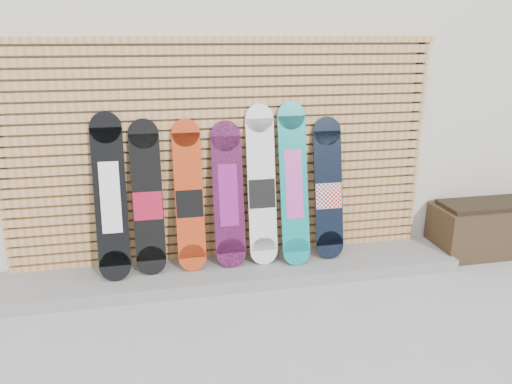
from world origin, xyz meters
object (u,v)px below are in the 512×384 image
snowboard_0 (110,197)px  snowboard_4 (262,187)px  planter_box (492,227)px  snowboard_3 (228,195)px  snowboard_6 (328,190)px  snowboard_1 (148,199)px  snowboard_5 (294,184)px  snowboard_2 (189,197)px

snowboard_0 → snowboard_4: (1.43, 0.03, 0.00)m
planter_box → snowboard_3: snowboard_3 is taller
snowboard_4 → snowboard_6: 0.69m
planter_box → snowboard_0: 4.04m
snowboard_6 → planter_box: bearing=-2.5°
snowboard_1 → snowboard_6: (1.78, -0.00, -0.02)m
snowboard_3 → snowboard_5: 0.65m
planter_box → snowboard_0: (-4.00, 0.06, 0.60)m
snowboard_4 → snowboard_6: snowboard_4 is taller
snowboard_6 → snowboard_4: bearing=179.5°
snowboard_4 → snowboard_6: size_ratio=1.10×
snowboard_3 → snowboard_6: snowboard_6 is taller
snowboard_5 → snowboard_6: (0.37, 0.04, -0.09)m
planter_box → snowboard_5: (-2.26, 0.05, 0.62)m
snowboard_4 → snowboard_0: bearing=-178.7°
snowboard_1 → snowboard_3: 0.77m
snowboard_5 → snowboard_1: bearing=178.4°
planter_box → snowboard_5: snowboard_5 is taller
snowboard_0 → snowboard_3: (1.10, 0.03, -0.06)m
planter_box → snowboard_2: 3.32m
snowboard_1 → snowboard_2: 0.39m
snowboard_0 → snowboard_3: size_ratio=1.08×
snowboard_0 → snowboard_1: (0.33, 0.03, -0.05)m
snowboard_1 → snowboard_3: size_ratio=1.03×
planter_box → snowboard_3: bearing=178.3°
snowboard_2 → snowboard_5: (1.02, -0.04, 0.08)m
snowboard_4 → snowboard_5: snowboard_5 is taller
snowboard_2 → snowboard_4: snowboard_4 is taller
snowboard_5 → snowboard_3: bearing=176.4°
planter_box → snowboard_1: size_ratio=0.89×
snowboard_2 → snowboard_6: size_ratio=1.02×
snowboard_4 → snowboard_5: size_ratio=0.99×
snowboard_0 → snowboard_4: size_ratio=0.98×
snowboard_3 → snowboard_6: bearing=-0.3°
snowboard_2 → snowboard_3: (0.38, 0.00, -0.01)m
snowboard_0 → snowboard_3: snowboard_0 is taller
snowboard_3 → snowboard_4: 0.34m
snowboard_2 → snowboard_5: size_ratio=0.91×
snowboard_3 → snowboard_2: bearing=-179.6°
planter_box → snowboard_4: 2.64m
snowboard_6 → snowboard_2: bearing=179.9°
snowboard_5 → snowboard_6: 0.39m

